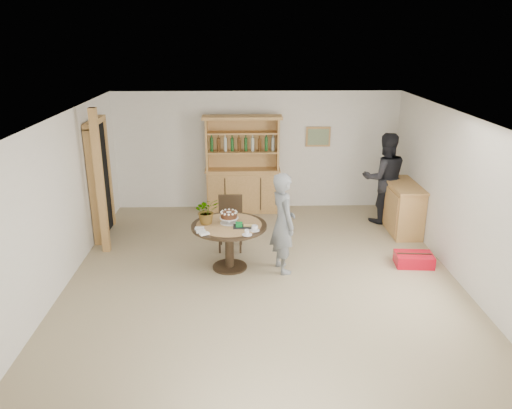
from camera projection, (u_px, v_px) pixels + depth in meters
The scene contains 17 objects.
ground at pixel (263, 281), 7.71m from camera, with size 7.00×7.00×0.00m, color tan.
room_shell at pixel (264, 172), 7.15m from camera, with size 6.04×7.04×2.52m.
doorway at pixel (99, 178), 9.15m from camera, with size 0.13×1.10×2.18m.
pine_post at pixel (100, 183), 8.36m from camera, with size 0.12×0.12×2.50m, color tan.
hutch at pixel (243, 180), 10.54m from camera, with size 1.62×0.54×2.04m.
sideboard at pixel (402, 207), 9.52m from camera, with size 0.54×1.26×0.94m.
dining_table at pixel (229, 233), 7.94m from camera, with size 1.20×1.20×0.76m.
dining_chair at pixel (230, 219), 8.75m from camera, with size 0.43×0.43×0.95m.
birthday_cake at pixel (229, 216), 7.90m from camera, with size 0.30×0.30×0.20m.
flower_vase at pixel (207, 211), 7.86m from camera, with size 0.38×0.33×0.42m, color #3F7233.
gift_tray at pixel (243, 225), 7.77m from camera, with size 0.30×0.20×0.08m.
coffee_cup_a at pixel (255, 228), 7.63m from camera, with size 0.15×0.15×0.09m.
coffee_cup_b at pixel (247, 233), 7.46m from camera, with size 0.15×0.15×0.08m.
napkins at pixel (202, 231), 7.58m from camera, with size 0.24×0.33×0.03m.
teen_boy at pixel (283, 223), 7.80m from camera, with size 0.59×0.39×1.62m, color slate.
adult_person at pixel (384, 178), 9.85m from camera, with size 0.88×0.69×1.81m, color black.
red_suitcase at pixel (414, 259), 8.20m from camera, with size 0.63×0.45×0.21m.
Camera 1 is at (-0.31, -6.89, 3.64)m, focal length 35.00 mm.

